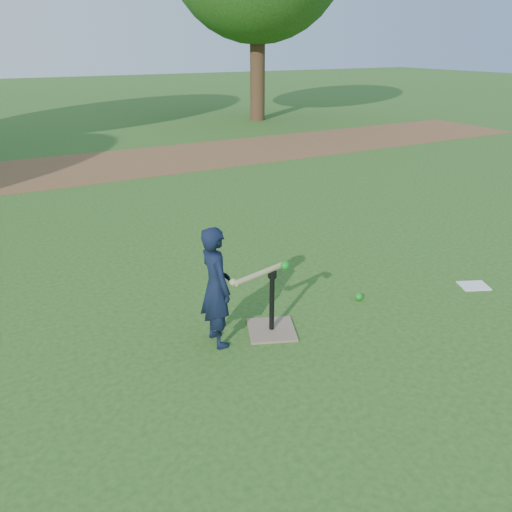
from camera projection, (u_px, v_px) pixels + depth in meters
ground at (272, 322)px, 4.81m from camera, size 80.00×80.00×0.00m
dirt_strip at (97, 166)px, 10.85m from camera, size 24.00×3.00×0.01m
child at (216, 287)px, 4.29m from camera, size 0.27×0.40×1.10m
wiffle_ball_ground at (359, 297)px, 5.21m from camera, size 0.08×0.08×0.08m
clipboard at (474, 286)px, 5.52m from camera, size 0.37×0.33×0.01m
batting_tee at (272, 321)px, 4.62m from camera, size 0.56×0.56×0.61m
swing_action at (264, 272)px, 4.34m from camera, size 0.63×0.20×0.12m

